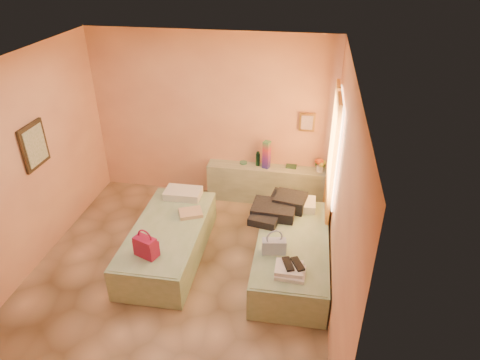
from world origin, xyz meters
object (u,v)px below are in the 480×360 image
(blue_handbag, at_px, (274,246))
(magenta_handbag, at_px, (146,246))
(headboard_ledge, at_px, (268,184))
(water_bottle, at_px, (258,159))
(towel_stack, at_px, (291,271))
(bed_left, at_px, (169,241))
(flower_vase, at_px, (320,164))
(green_book, at_px, (291,166))
(bed_right, at_px, (292,255))

(blue_handbag, bearing_deg, magenta_handbag, -178.02)
(headboard_ledge, distance_m, water_bottle, 0.49)
(blue_handbag, height_order, towel_stack, blue_handbag)
(headboard_ledge, bearing_deg, towel_stack, -77.27)
(headboard_ledge, xyz_separation_m, bed_left, (-1.21, -1.70, -0.08))
(flower_vase, relative_size, magenta_handbag, 0.90)
(water_bottle, xyz_separation_m, towel_stack, (0.72, -2.42, -0.22))
(green_book, bearing_deg, towel_stack, -83.48)
(bed_right, height_order, towel_stack, towel_stack)
(headboard_ledge, xyz_separation_m, towel_stack, (0.54, -2.38, 0.23))
(bed_right, relative_size, magenta_handbag, 6.80)
(headboard_ledge, xyz_separation_m, bed_right, (0.52, -1.70, -0.08))
(headboard_ledge, distance_m, magenta_handbag, 2.67)
(bed_right, distance_m, blue_handbag, 0.51)
(bed_left, bearing_deg, green_book, 47.63)
(flower_vase, distance_m, magenta_handbag, 3.16)
(towel_stack, bearing_deg, headboard_ledge, 102.73)
(bed_left, relative_size, green_book, 11.44)
(flower_vase, relative_size, blue_handbag, 0.87)
(headboard_ledge, relative_size, green_book, 11.73)
(bed_left, bearing_deg, headboard_ledge, 53.95)
(flower_vase, distance_m, towel_stack, 2.42)
(blue_handbag, bearing_deg, flower_vase, 65.32)
(headboard_ledge, bearing_deg, blue_handbag, -81.47)
(flower_vase, bearing_deg, water_bottle, 178.31)
(bed_right, bearing_deg, flower_vase, 78.94)
(bed_right, height_order, flower_vase, flower_vase)
(water_bottle, bearing_deg, green_book, 3.04)
(water_bottle, bearing_deg, blue_handbag, -76.67)
(water_bottle, height_order, blue_handbag, water_bottle)
(headboard_ledge, relative_size, water_bottle, 8.33)
(bed_left, relative_size, towel_stack, 5.71)
(towel_stack, bearing_deg, water_bottle, 106.59)
(green_book, height_order, magenta_handbag, magenta_handbag)
(bed_right, relative_size, blue_handbag, 6.64)
(towel_stack, bearing_deg, magenta_handbag, 178.35)
(green_book, distance_m, blue_handbag, 2.08)
(bed_right, bearing_deg, green_book, 94.30)
(bed_right, xyz_separation_m, towel_stack, (0.01, -0.68, 0.30))
(water_bottle, xyz_separation_m, flower_vase, (1.03, -0.03, 0.01))
(bed_right, relative_size, water_bottle, 8.13)
(bed_left, bearing_deg, water_bottle, 58.95)
(bed_right, distance_m, magenta_handbag, 1.94)
(flower_vase, bearing_deg, bed_left, -140.20)
(water_bottle, height_order, green_book, water_bottle)
(bed_left, bearing_deg, flower_vase, 39.28)
(magenta_handbag, height_order, towel_stack, magenta_handbag)
(magenta_handbag, bearing_deg, headboard_ledge, 82.49)
(bed_left, relative_size, magenta_handbag, 6.80)
(headboard_ledge, bearing_deg, bed_left, -125.53)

